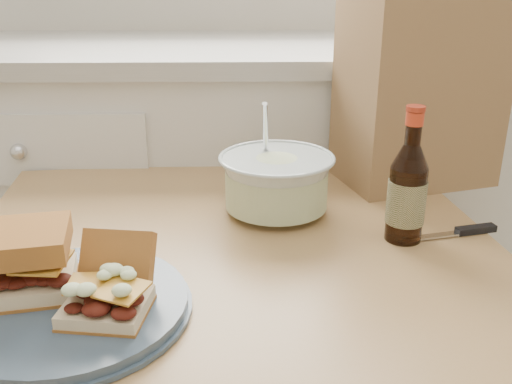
{
  "coord_description": "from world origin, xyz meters",
  "views": [
    {
      "loc": [
        -0.02,
        0.2,
        1.12
      ],
      "look_at": [
        0.0,
        1.04,
        0.79
      ],
      "focal_mm": 40.0,
      "sensor_mm": 36.0,
      "label": 1
    }
  ],
  "objects_px": {
    "plate": "(70,307)",
    "paper_bag": "(419,88)",
    "dining_table": "(235,306)",
    "coleslaw_bowl": "(276,185)",
    "beer_bottle": "(407,191)"
  },
  "relations": [
    {
      "from": "plate",
      "to": "paper_bag",
      "type": "bearing_deg",
      "value": 40.46
    },
    {
      "from": "dining_table",
      "to": "paper_bag",
      "type": "xyz_separation_m",
      "value": [
        0.36,
        0.32,
        0.29
      ]
    },
    {
      "from": "dining_table",
      "to": "coleslaw_bowl",
      "type": "height_order",
      "value": "coleslaw_bowl"
    },
    {
      "from": "plate",
      "to": "coleslaw_bowl",
      "type": "bearing_deg",
      "value": 48.51
    },
    {
      "from": "coleslaw_bowl",
      "to": "dining_table",
      "type": "bearing_deg",
      "value": -116.87
    },
    {
      "from": "dining_table",
      "to": "beer_bottle",
      "type": "height_order",
      "value": "beer_bottle"
    },
    {
      "from": "plate",
      "to": "coleslaw_bowl",
      "type": "relative_size",
      "value": 1.47
    },
    {
      "from": "plate",
      "to": "coleslaw_bowl",
      "type": "height_order",
      "value": "coleslaw_bowl"
    },
    {
      "from": "plate",
      "to": "beer_bottle",
      "type": "bearing_deg",
      "value": 23.04
    },
    {
      "from": "coleslaw_bowl",
      "to": "beer_bottle",
      "type": "relative_size",
      "value": 0.93
    },
    {
      "from": "dining_table",
      "to": "plate",
      "type": "xyz_separation_m",
      "value": [
        -0.21,
        -0.17,
        0.11
      ]
    },
    {
      "from": "plate",
      "to": "coleslaw_bowl",
      "type": "xyz_separation_m",
      "value": [
        0.28,
        0.32,
        0.04
      ]
    },
    {
      "from": "plate",
      "to": "beer_bottle",
      "type": "xyz_separation_m",
      "value": [
        0.48,
        0.2,
        0.07
      ]
    },
    {
      "from": "dining_table",
      "to": "coleslaw_bowl",
      "type": "bearing_deg",
      "value": 57.31
    },
    {
      "from": "coleslaw_bowl",
      "to": "paper_bag",
      "type": "relative_size",
      "value": 0.54
    }
  ]
}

